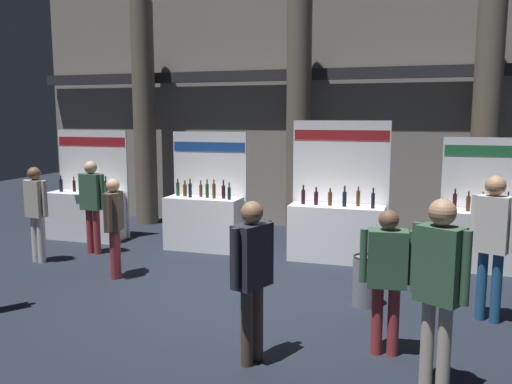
# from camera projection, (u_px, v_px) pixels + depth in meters

# --- Properties ---
(ground_plane) EXTENTS (26.77, 26.77, 0.00)m
(ground_plane) POSITION_uv_depth(u_px,v_px,m) (233.00, 293.00, 7.62)
(ground_plane) COLOR black
(hall_colonnade) EXTENTS (13.38, 1.13, 6.32)m
(hall_colonnade) POSITION_uv_depth(u_px,v_px,m) (305.00, 93.00, 11.75)
(hall_colonnade) COLOR gray
(hall_colonnade) RESTS_ON ground_plane
(exhibitor_booth_0) EXTENTS (1.65, 0.71, 2.27)m
(exhibitor_booth_0) POSITION_uv_depth(u_px,v_px,m) (87.00, 211.00, 10.97)
(exhibitor_booth_0) COLOR white
(exhibitor_booth_0) RESTS_ON ground_plane
(exhibitor_booth_1) EXTENTS (1.53, 0.66, 2.26)m
(exhibitor_booth_1) POSITION_uv_depth(u_px,v_px,m) (204.00, 218.00, 10.12)
(exhibitor_booth_1) COLOR white
(exhibitor_booth_1) RESTS_ON ground_plane
(exhibitor_booth_2) EXTENTS (1.75, 0.66, 2.49)m
(exhibitor_booth_2) POSITION_uv_depth(u_px,v_px,m) (337.00, 226.00, 9.32)
(exhibitor_booth_2) COLOR white
(exhibitor_booth_2) RESTS_ON ground_plane
(exhibitor_booth_3) EXTENTS (1.68, 0.66, 2.21)m
(exhibitor_booth_3) POSITION_uv_depth(u_px,v_px,m) (493.00, 236.00, 8.71)
(exhibitor_booth_3) COLOR white
(exhibitor_booth_3) RESTS_ON ground_plane
(trash_bin) EXTENTS (0.34, 0.34, 0.70)m
(trash_bin) POSITION_uv_depth(u_px,v_px,m) (365.00, 281.00, 7.08)
(trash_bin) COLOR slate
(trash_bin) RESTS_ON ground_plane
(visitor_0) EXTENTS (0.33, 0.54, 1.60)m
(visitor_0) POSITION_uv_depth(u_px,v_px,m) (114.00, 220.00, 8.25)
(visitor_0) COLOR maroon
(visitor_0) RESTS_ON ground_plane
(visitor_3) EXTENTS (0.50, 0.26, 1.69)m
(visitor_3) POSITION_uv_depth(u_px,v_px,m) (36.00, 207.00, 9.11)
(visitor_3) COLOR silver
(visitor_3) RESTS_ON ground_plane
(visitor_5) EXTENTS (0.50, 0.40, 1.84)m
(visitor_5) POSITION_uv_depth(u_px,v_px,m) (439.00, 278.00, 4.71)
(visitor_5) COLOR #ADA393
(visitor_5) RESTS_ON ground_plane
(visitor_6) EXTENTS (0.51, 0.34, 1.85)m
(visitor_6) POSITION_uv_depth(u_px,v_px,m) (492.00, 235.00, 6.44)
(visitor_6) COLOR navy
(visitor_6) RESTS_ON ground_plane
(visitor_7) EXTENTS (0.58, 0.30, 1.59)m
(visitor_7) POSITION_uv_depth(u_px,v_px,m) (387.00, 269.00, 5.53)
(visitor_7) COLOR maroon
(visitor_7) RESTS_ON ground_plane
(visitor_8) EXTENTS (0.37, 0.56, 1.72)m
(visitor_8) POSITION_uv_depth(u_px,v_px,m) (252.00, 267.00, 5.34)
(visitor_8) COLOR #47382D
(visitor_8) RESTS_ON ground_plane
(visitor_9) EXTENTS (0.56, 0.25, 1.75)m
(visitor_9) POSITION_uv_depth(u_px,v_px,m) (92.00, 199.00, 9.69)
(visitor_9) COLOR maroon
(visitor_9) RESTS_ON ground_plane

